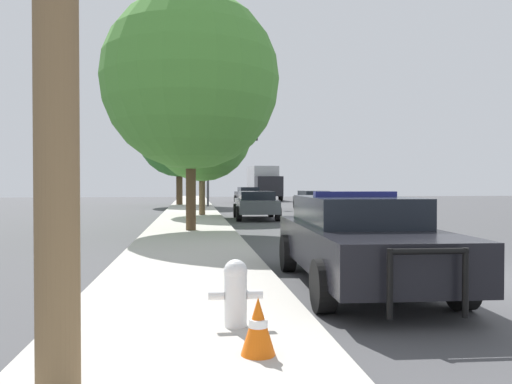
{
  "coord_description": "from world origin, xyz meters",
  "views": [
    {
      "loc": [
        -5.01,
        -8.18,
        1.7
      ],
      "look_at": [
        -1.82,
        16.94,
        1.26
      ],
      "focal_mm": 35.0,
      "sensor_mm": 36.0,
      "label": 1
    }
  ],
  "objects_px": {
    "tree_sidewalk_far": "(179,136)",
    "traffic_cone": "(258,326)",
    "police_car": "(358,238)",
    "fire_hydrant": "(236,291)",
    "car_background_distant": "(248,194)",
    "tree_sidewalk_mid": "(202,131)",
    "box_truck": "(264,182)",
    "tree_sidewalk_near": "(191,81)",
    "traffic_light": "(227,149)",
    "car_background_oncoming": "(314,199)",
    "car_background_midblock": "(256,204)"
  },
  "relations": [
    {
      "from": "tree_sidewalk_far",
      "to": "traffic_cone",
      "type": "bearing_deg",
      "value": -87.25
    },
    {
      "from": "fire_hydrant",
      "to": "traffic_cone",
      "type": "bearing_deg",
      "value": -82.2
    },
    {
      "from": "police_car",
      "to": "car_background_oncoming",
      "type": "xyz_separation_m",
      "value": [
        5.05,
        23.48,
        -0.13
      ]
    },
    {
      "from": "box_truck",
      "to": "tree_sidewalk_mid",
      "type": "xyz_separation_m",
      "value": [
        -6.56,
        -24.22,
        2.51
      ]
    },
    {
      "from": "car_background_midblock",
      "to": "box_truck",
      "type": "distance_m",
      "value": 26.14
    },
    {
      "from": "fire_hydrant",
      "to": "tree_sidewalk_near",
      "type": "xyz_separation_m",
      "value": [
        -0.53,
        11.41,
        4.6
      ]
    },
    {
      "from": "car_background_oncoming",
      "to": "traffic_cone",
      "type": "height_order",
      "value": "car_background_oncoming"
    },
    {
      "from": "traffic_light",
      "to": "box_truck",
      "type": "bearing_deg",
      "value": 72.92
    },
    {
      "from": "car_background_midblock",
      "to": "box_truck",
      "type": "bearing_deg",
      "value": 83.15
    },
    {
      "from": "fire_hydrant",
      "to": "car_background_midblock",
      "type": "distance_m",
      "value": 18.18
    },
    {
      "from": "tree_sidewalk_near",
      "to": "police_car",
      "type": "bearing_deg",
      "value": -72.8
    },
    {
      "from": "fire_hydrant",
      "to": "tree_sidewalk_near",
      "type": "bearing_deg",
      "value": 92.64
    },
    {
      "from": "traffic_light",
      "to": "tree_sidewalk_far",
      "type": "relative_size",
      "value": 0.68
    },
    {
      "from": "tree_sidewalk_mid",
      "to": "tree_sidewalk_near",
      "type": "bearing_deg",
      "value": -93.65
    },
    {
      "from": "police_car",
      "to": "traffic_cone",
      "type": "height_order",
      "value": "police_car"
    },
    {
      "from": "police_car",
      "to": "car_background_oncoming",
      "type": "bearing_deg",
      "value": -99.74
    },
    {
      "from": "car_background_oncoming",
      "to": "box_truck",
      "type": "xyz_separation_m",
      "value": [
        -0.74,
        17.86,
        1.14
      ]
    },
    {
      "from": "box_truck",
      "to": "traffic_light",
      "type": "bearing_deg",
      "value": 70.39
    },
    {
      "from": "fire_hydrant",
      "to": "traffic_light",
      "type": "bearing_deg",
      "value": 86.26
    },
    {
      "from": "police_car",
      "to": "box_truck",
      "type": "bearing_deg",
      "value": -93.56
    },
    {
      "from": "tree_sidewalk_mid",
      "to": "tree_sidewalk_far",
      "type": "distance_m",
      "value": 12.42
    },
    {
      "from": "traffic_light",
      "to": "car_background_oncoming",
      "type": "distance_m",
      "value": 6.88
    },
    {
      "from": "traffic_light",
      "to": "box_truck",
      "type": "height_order",
      "value": "traffic_light"
    },
    {
      "from": "car_background_distant",
      "to": "police_car",
      "type": "bearing_deg",
      "value": -96.04
    },
    {
      "from": "car_background_distant",
      "to": "tree_sidewalk_mid",
      "type": "height_order",
      "value": "tree_sidewalk_mid"
    },
    {
      "from": "tree_sidewalk_near",
      "to": "car_background_midblock",
      "type": "bearing_deg",
      "value": 65.3
    },
    {
      "from": "box_truck",
      "to": "tree_sidewalk_mid",
      "type": "distance_m",
      "value": 25.22
    },
    {
      "from": "traffic_cone",
      "to": "police_car",
      "type": "bearing_deg",
      "value": 58.24
    },
    {
      "from": "car_background_midblock",
      "to": "tree_sidewalk_near",
      "type": "height_order",
      "value": "tree_sidewalk_near"
    },
    {
      "from": "box_truck",
      "to": "car_background_midblock",
      "type": "bearing_deg",
      "value": 78.55
    },
    {
      "from": "tree_sidewalk_mid",
      "to": "traffic_cone",
      "type": "relative_size",
      "value": 12.76
    },
    {
      "from": "car_background_midblock",
      "to": "tree_sidewalk_near",
      "type": "bearing_deg",
      "value": -112.63
    },
    {
      "from": "car_background_distant",
      "to": "box_truck",
      "type": "distance_m",
      "value": 6.38
    },
    {
      "from": "police_car",
      "to": "fire_hydrant",
      "type": "bearing_deg",
      "value": 50.34
    },
    {
      "from": "police_car",
      "to": "tree_sidewalk_near",
      "type": "xyz_separation_m",
      "value": [
        -2.76,
        8.93,
        4.33
      ]
    },
    {
      "from": "traffic_light",
      "to": "car_background_midblock",
      "type": "relative_size",
      "value": 1.24
    },
    {
      "from": "tree_sidewalk_near",
      "to": "car_background_distant",
      "type": "bearing_deg",
      "value": 79.63
    },
    {
      "from": "fire_hydrant",
      "to": "tree_sidewalk_far",
      "type": "distance_m",
      "value": 32.27
    },
    {
      "from": "tree_sidewalk_mid",
      "to": "tree_sidewalk_near",
      "type": "xyz_separation_m",
      "value": [
        -0.52,
        -8.18,
        0.81
      ]
    },
    {
      "from": "traffic_cone",
      "to": "car_background_distant",
      "type": "bearing_deg",
      "value": 83.83
    },
    {
      "from": "car_background_oncoming",
      "to": "traffic_light",
      "type": "bearing_deg",
      "value": -28.65
    },
    {
      "from": "box_truck",
      "to": "tree_sidewalk_near",
      "type": "bearing_deg",
      "value": 75.13
    },
    {
      "from": "box_truck",
      "to": "tree_sidewalk_far",
      "type": "relative_size",
      "value": 0.82
    },
    {
      "from": "fire_hydrant",
      "to": "tree_sidewalk_mid",
      "type": "distance_m",
      "value": 19.96
    },
    {
      "from": "tree_sidewalk_near",
      "to": "traffic_light",
      "type": "bearing_deg",
      "value": 82.06
    },
    {
      "from": "car_background_midblock",
      "to": "car_background_oncoming",
      "type": "height_order",
      "value": "car_background_midblock"
    },
    {
      "from": "police_car",
      "to": "tree_sidewalk_far",
      "type": "relative_size",
      "value": 0.64
    },
    {
      "from": "police_car",
      "to": "tree_sidewalk_far",
      "type": "height_order",
      "value": "tree_sidewalk_far"
    },
    {
      "from": "fire_hydrant",
      "to": "car_background_distant",
      "type": "bearing_deg",
      "value": 83.49
    },
    {
      "from": "police_car",
      "to": "car_background_distant",
      "type": "distance_m",
      "value": 35.51
    }
  ]
}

